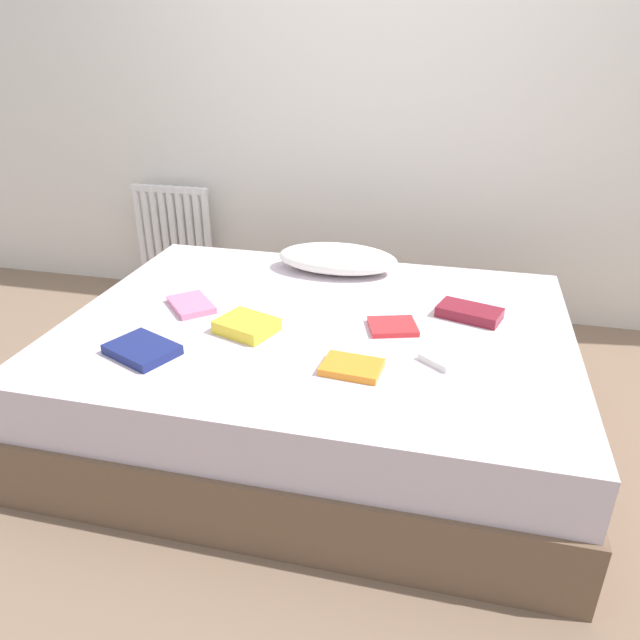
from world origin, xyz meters
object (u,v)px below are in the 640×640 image
(pillow, at_px, (337,259))
(textbook_yellow, at_px, (247,326))
(bed, at_px, (317,375))
(textbook_red, at_px, (393,326))
(radiator, at_px, (174,232))
(textbook_navy, at_px, (142,350))
(textbook_pink, at_px, (191,305))
(textbook_orange, at_px, (352,367))
(textbook_maroon, at_px, (469,313))
(textbook_white, at_px, (450,355))

(pillow, xyz_separation_m, textbook_yellow, (-0.20, -0.70, -0.04))
(bed, relative_size, textbook_red, 11.15)
(radiator, distance_m, textbook_navy, 1.75)
(bed, bearing_deg, pillow, 93.74)
(textbook_yellow, bearing_deg, textbook_pink, 172.60)
(textbook_orange, xyz_separation_m, textbook_red, (0.09, 0.35, -0.00))
(textbook_red, relative_size, textbook_maroon, 0.73)
(textbook_white, distance_m, textbook_pink, 1.08)
(bed, bearing_deg, textbook_red, 0.75)
(textbook_white, distance_m, textbook_red, 0.29)
(textbook_orange, height_order, textbook_red, textbook_orange)
(textbook_orange, height_order, textbook_navy, textbook_navy)
(bed, relative_size, textbook_navy, 8.48)
(bed, distance_m, pillow, 0.64)
(textbook_red, bearing_deg, textbook_yellow, 178.65)
(textbook_orange, distance_m, textbook_yellow, 0.48)
(textbook_navy, relative_size, textbook_maroon, 0.96)
(bed, height_order, textbook_navy, textbook_navy)
(radiator, distance_m, textbook_red, 1.94)
(pillow, height_order, textbook_orange, pillow)
(bed, relative_size, textbook_pink, 9.16)
(radiator, distance_m, textbook_pink, 1.38)
(radiator, height_order, textbook_red, radiator)
(pillow, xyz_separation_m, textbook_navy, (-0.50, -0.96, -0.04))
(textbook_white, bearing_deg, textbook_navy, 139.28)
(textbook_orange, distance_m, textbook_white, 0.36)
(bed, distance_m, textbook_orange, 0.48)
(textbook_white, bearing_deg, radiator, 88.90)
(radiator, distance_m, textbook_maroon, 2.08)
(textbook_orange, xyz_separation_m, textbook_white, (0.32, 0.16, -0.00))
(textbook_white, distance_m, textbook_navy, 1.09)
(bed, relative_size, textbook_white, 10.65)
(radiator, relative_size, textbook_maroon, 2.35)
(bed, height_order, radiator, radiator)
(pillow, bearing_deg, textbook_yellow, -106.12)
(textbook_orange, xyz_separation_m, textbook_maroon, (0.38, 0.52, 0.01))
(textbook_orange, bearing_deg, textbook_white, 32.42)
(bed, xyz_separation_m, textbook_navy, (-0.54, -0.41, 0.27))
(pillow, distance_m, textbook_maroon, 0.73)
(bed, height_order, pillow, pillow)
(textbook_yellow, bearing_deg, textbook_white, 17.58)
(textbook_navy, bearing_deg, bed, 60.53)
(pillow, xyz_separation_m, textbook_white, (0.56, -0.73, -0.05))
(textbook_white, xyz_separation_m, textbook_navy, (-1.07, -0.23, 0.01))
(bed, height_order, textbook_red, textbook_red)
(textbook_pink, bearing_deg, radiator, 167.03)
(textbook_orange, height_order, textbook_yellow, textbook_yellow)
(bed, xyz_separation_m, textbook_orange, (0.21, -0.34, 0.27))
(textbook_yellow, bearing_deg, textbook_navy, -120.38)
(bed, relative_size, textbook_maroon, 8.14)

